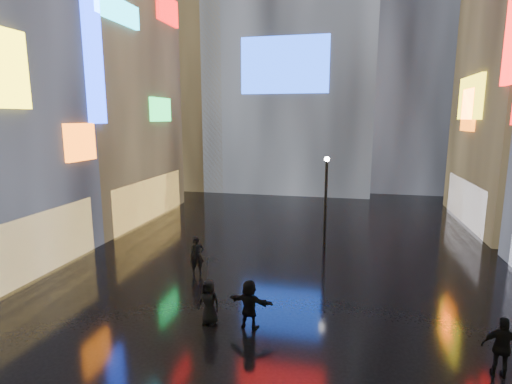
% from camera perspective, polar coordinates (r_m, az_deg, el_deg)
% --- Properties ---
extents(ground, '(140.00, 140.00, 0.00)m').
position_cam_1_polar(ground, '(21.54, 4.76, -9.32)').
color(ground, black).
rests_on(ground, ground).
extents(building_left_far, '(10.28, 12.00, 22.00)m').
position_cam_1_polar(building_left_far, '(32.31, -23.75, 16.21)').
color(building_left_far, black).
rests_on(building_left_far, ground).
extents(tower_flank_right, '(12.00, 12.00, 34.00)m').
position_cam_1_polar(tower_flank_right, '(47.51, 21.63, 21.61)').
color(tower_flank_right, black).
rests_on(tower_flank_right, ground).
extents(tower_flank_left, '(10.00, 10.00, 26.00)m').
position_cam_1_polar(tower_flank_left, '(45.64, -9.31, 17.57)').
color(tower_flank_left, black).
rests_on(tower_flank_left, ground).
extents(lamp_far, '(0.30, 0.30, 5.20)m').
position_cam_1_polar(lamp_far, '(22.89, 9.94, -0.61)').
color(lamp_far, black).
rests_on(lamp_far, ground).
extents(pedestrian_3, '(1.11, 0.60, 1.80)m').
position_cam_1_polar(pedestrian_3, '(14.01, 31.75, -18.36)').
color(pedestrian_3, black).
rests_on(pedestrian_3, ground).
extents(pedestrian_4, '(0.87, 0.63, 1.64)m').
position_cam_1_polar(pedestrian_4, '(14.91, -6.74, -15.33)').
color(pedestrian_4, black).
rests_on(pedestrian_4, ground).
extents(pedestrian_5, '(1.69, 0.76, 1.76)m').
position_cam_1_polar(pedestrian_5, '(14.51, -0.95, -15.73)').
color(pedestrian_5, black).
rests_on(pedestrian_5, ground).
extents(pedestrian_6, '(0.79, 0.70, 1.81)m').
position_cam_1_polar(pedestrian_6, '(19.26, -8.43, -8.98)').
color(pedestrian_6, black).
rests_on(pedestrian_6, ground).
extents(umbrella_2, '(1.25, 1.26, 0.89)m').
position_cam_1_polar(umbrella_2, '(14.40, -6.85, -10.79)').
color(umbrella_2, black).
rests_on(umbrella_2, pedestrian_4).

